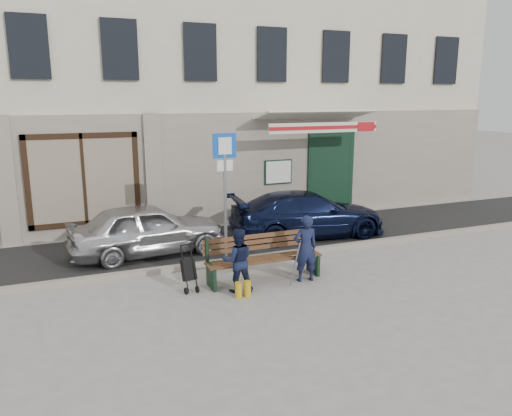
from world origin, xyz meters
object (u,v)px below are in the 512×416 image
car_silver (148,229)px  man (305,248)px  bench (262,259)px  woman (238,260)px  car_navy (307,214)px  stroller (189,271)px  parking_sign (225,176)px

car_silver → man: 3.92m
bench → woman: (-0.65, -0.37, 0.16)m
car_silver → bench: car_silver is taller
car_silver → car_navy: car_silver is taller
car_navy → bench: (-2.39, -2.55, -0.15)m
car_silver → car_navy: size_ratio=0.87×
woman → stroller: bearing=-14.1°
man → woman: (-1.45, -0.01, -0.06)m
parking_sign → woman: bearing=-105.2°
woman → stroller: (-0.85, 0.40, -0.22)m
car_silver → stroller: bearing=-178.8°
man → stroller: man is taller
man → woman: bearing=5.9°
parking_sign → man: parking_sign is taller
car_silver → stroller: 2.57m
woman → car_navy: bearing=-125.3°
woman → car_silver: bearing=-57.6°
woman → stroller: size_ratio=1.38×
stroller → car_navy: bearing=20.6°
car_silver → bench: bearing=-150.6°
car_navy → parking_sign: size_ratio=1.44×
car_silver → woman: (1.16, -2.94, 0.00)m
car_silver → man: size_ratio=2.65×
car_silver → stroller: size_ratio=4.04×
car_silver → parking_sign: bearing=-134.8°
parking_sign → stroller: 2.37m
man → woman: 1.45m
parking_sign → man: (1.10, -1.70, -1.27)m
man → parking_sign: bearing=-51.8°
parking_sign → bench: size_ratio=1.20×
parking_sign → stroller: bearing=-135.9°
parking_sign → woman: 2.20m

